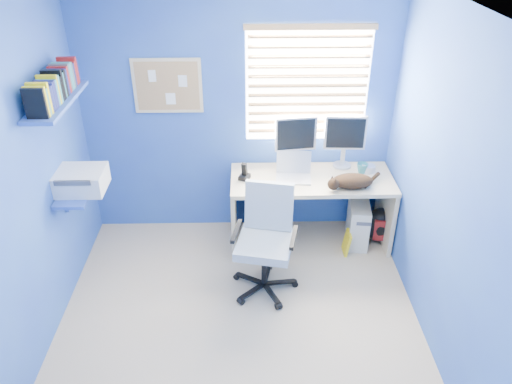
{
  "coord_description": "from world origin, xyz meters",
  "views": [
    {
      "loc": [
        0.07,
        -2.9,
        3.07
      ],
      "look_at": [
        0.15,
        0.65,
        0.95
      ],
      "focal_mm": 35.0,
      "sensor_mm": 36.0,
      "label": 1
    }
  ],
  "objects_px": {
    "cat": "(352,181)",
    "tower_pc": "(358,222)",
    "laptop": "(294,169)",
    "office_chair": "(265,253)",
    "desk": "(310,210)"
  },
  "relations": [
    {
      "from": "cat",
      "to": "tower_pc",
      "type": "relative_size",
      "value": 0.84
    },
    {
      "from": "laptop",
      "to": "cat",
      "type": "bearing_deg",
      "value": -13.44
    },
    {
      "from": "laptop",
      "to": "tower_pc",
      "type": "height_order",
      "value": "laptop"
    },
    {
      "from": "tower_pc",
      "to": "laptop",
      "type": "bearing_deg",
      "value": -172.46
    },
    {
      "from": "laptop",
      "to": "cat",
      "type": "xyz_separation_m",
      "value": [
        0.53,
        -0.17,
        -0.04
      ]
    },
    {
      "from": "tower_pc",
      "to": "office_chair",
      "type": "distance_m",
      "value": 1.18
    },
    {
      "from": "cat",
      "to": "tower_pc",
      "type": "height_order",
      "value": "cat"
    },
    {
      "from": "laptop",
      "to": "office_chair",
      "type": "height_order",
      "value": "office_chair"
    },
    {
      "from": "tower_pc",
      "to": "office_chair",
      "type": "height_order",
      "value": "office_chair"
    },
    {
      "from": "tower_pc",
      "to": "cat",
      "type": "bearing_deg",
      "value": -122.38
    },
    {
      "from": "desk",
      "to": "laptop",
      "type": "relative_size",
      "value": 4.72
    },
    {
      "from": "laptop",
      "to": "tower_pc",
      "type": "distance_m",
      "value": 0.92
    },
    {
      "from": "desk",
      "to": "office_chair",
      "type": "xyz_separation_m",
      "value": [
        -0.47,
        -0.67,
        -0.01
      ]
    },
    {
      "from": "desk",
      "to": "tower_pc",
      "type": "bearing_deg",
      "value": -1.1
    },
    {
      "from": "laptop",
      "to": "cat",
      "type": "relative_size",
      "value": 0.87
    }
  ]
}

